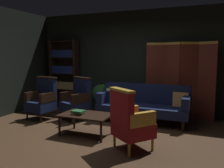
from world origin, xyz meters
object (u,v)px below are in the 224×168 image
at_px(coffee_table, 86,116).
at_px(armchair_wing_right, 77,100).
at_px(velvet_couch, 144,103).
at_px(potted_plant, 101,96).
at_px(book_green_cloth, 78,111).
at_px(armchair_gilt_accent, 130,121).
at_px(book_tan_leather, 78,113).
at_px(folding_screen, 180,79).
at_px(armchair_wing_left, 42,99).
at_px(bookshelf, 65,72).

bearing_deg(coffee_table, armchair_wing_right, 129.75).
relative_size(velvet_couch, potted_plant, 2.63).
relative_size(potted_plant, book_green_cloth, 3.40).
bearing_deg(armchair_gilt_accent, velvet_couch, 97.68).
relative_size(armchair_gilt_accent, book_tan_leather, 5.26).
xyz_separation_m(folding_screen, velvet_couch, (-0.72, -0.70, -0.53)).
bearing_deg(potted_plant, folding_screen, 10.15).
relative_size(folding_screen, armchair_wing_right, 1.83).
bearing_deg(book_green_cloth, armchair_wing_right, 122.23).
distance_m(armchair_wing_left, book_green_cloth, 1.63).
relative_size(folding_screen, velvet_couch, 0.90).
relative_size(book_tan_leather, book_green_cloth, 0.83).
bearing_deg(potted_plant, book_green_cloth, -78.66).
xyz_separation_m(bookshelf, book_green_cloth, (1.77, -2.20, -0.60)).
bearing_deg(velvet_couch, armchair_gilt_accent, -82.32).
xyz_separation_m(armchair_wing_left, armchair_wing_right, (0.84, 0.26, 0.00)).
relative_size(armchair_gilt_accent, armchair_wing_left, 1.00).
bearing_deg(bookshelf, armchair_wing_right, -46.57).
bearing_deg(armchair_wing_left, book_green_cloth, -26.56).
bearing_deg(book_tan_leather, armchair_wing_left, 153.44).
bearing_deg(book_tan_leather, velvet_couch, 57.27).
bearing_deg(armchair_wing_left, velvet_couch, 16.85).
xyz_separation_m(coffee_table, book_green_cloth, (-0.14, -0.07, 0.10)).
height_order(velvet_couch, book_green_cloth, velvet_couch).
bearing_deg(book_green_cloth, armchair_wing_left, 153.44).
height_order(folding_screen, armchair_gilt_accent, folding_screen).
xyz_separation_m(folding_screen, book_green_cloth, (-1.66, -2.15, -0.51)).
xyz_separation_m(armchair_wing_left, book_green_cloth, (1.46, -0.73, -0.01)).
distance_m(velvet_couch, armchair_wing_right, 1.63).
xyz_separation_m(folding_screen, potted_plant, (-2.02, -0.36, -0.52)).
bearing_deg(velvet_couch, armchair_wing_left, -163.15).
height_order(coffee_table, book_tan_leather, book_tan_leather).
distance_m(folding_screen, coffee_table, 2.65).
xyz_separation_m(bookshelf, armchair_wing_left, (0.31, -1.47, -0.59)).
distance_m(armchair_wing_right, book_green_cloth, 1.17).
bearing_deg(folding_screen, armchair_wing_left, -155.43).
bearing_deg(velvet_couch, potted_plant, 165.33).
relative_size(velvet_couch, armchair_wing_left, 2.04).
bearing_deg(armchair_gilt_accent, potted_plant, 126.08).
bearing_deg(bookshelf, velvet_couch, -15.35).
bearing_deg(bookshelf, armchair_wing_left, -78.19).
height_order(folding_screen, armchair_wing_left, folding_screen).
xyz_separation_m(bookshelf, potted_plant, (1.41, -0.40, -0.61)).
xyz_separation_m(potted_plant, book_tan_leather, (0.36, -1.79, -0.03)).
xyz_separation_m(coffee_table, potted_plant, (-0.50, 1.72, 0.09)).
bearing_deg(velvet_couch, book_tan_leather, -122.73).
bearing_deg(potted_plant, armchair_wing_right, -108.14).
bearing_deg(velvet_couch, folding_screen, 44.06).
relative_size(bookshelf, coffee_table, 2.05).
bearing_deg(armchair_wing_right, velvet_couch, 16.65).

